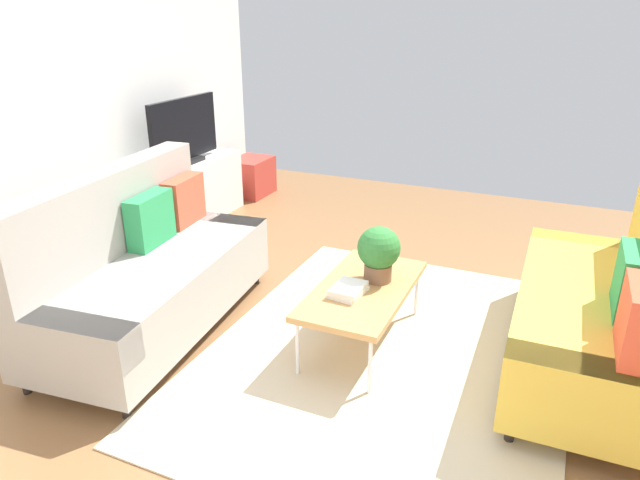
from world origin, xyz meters
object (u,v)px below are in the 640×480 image
(tv, at_px, (184,132))
(table_book_0, at_px, (348,292))
(storage_trunk, at_px, (251,177))
(vase_0, at_px, (142,168))
(potted_plant, at_px, (379,251))
(bottle_0, at_px, (161,165))
(coffee_table, at_px, (363,290))
(couch_beige, at_px, (146,268))
(couch_green, at_px, (606,307))
(tv_console, at_px, (188,193))

(tv, xyz_separation_m, table_book_0, (-1.60, -2.38, -0.52))
(storage_trunk, bearing_deg, tv, 175.84)
(table_book_0, height_order, vase_0, vase_0)
(tv, xyz_separation_m, potted_plant, (-1.33, -2.48, -0.33))
(storage_trunk, xyz_separation_m, table_book_0, (-2.70, -2.30, 0.21))
(tv, xyz_separation_m, bottle_0, (-0.42, -0.02, -0.23))
(table_book_0, xyz_separation_m, vase_0, (1.02, 2.45, 0.28))
(coffee_table, bearing_deg, couch_beige, 105.33)
(vase_0, bearing_deg, couch_green, -98.73)
(tv, distance_m, storage_trunk, 1.32)
(couch_beige, distance_m, bottle_0, 1.76)
(coffee_table, bearing_deg, bottle_0, 66.52)
(couch_green, xyz_separation_m, bottle_0, (0.76, 3.83, 0.28))
(couch_beige, height_order, storage_trunk, couch_beige)
(potted_plant, relative_size, vase_0, 2.39)
(couch_green, xyz_separation_m, tv, (1.18, 3.85, 0.51))
(tv_console, distance_m, tv, 0.63)
(couch_beige, height_order, potted_plant, couch_beige)
(vase_0, xyz_separation_m, bottle_0, (0.16, -0.09, 0.00))
(couch_green, height_order, table_book_0, couch_green)
(tv, distance_m, potted_plant, 2.84)
(potted_plant, bearing_deg, coffee_table, 158.58)
(couch_beige, xyz_separation_m, tv_console, (1.86, 1.03, -0.13))
(storage_trunk, height_order, potted_plant, potted_plant)
(storage_trunk, bearing_deg, table_book_0, -139.62)
(table_book_0, bearing_deg, storage_trunk, 40.38)
(table_book_0, bearing_deg, couch_beige, 100.48)
(storage_trunk, bearing_deg, vase_0, 174.90)
(tv, height_order, table_book_0, tv)
(table_book_0, distance_m, vase_0, 2.67)
(couch_beige, height_order, couch_green, same)
(tv_console, bearing_deg, bottle_0, -174.56)
(tv_console, bearing_deg, table_book_0, -123.75)
(coffee_table, relative_size, tv, 1.10)
(coffee_table, relative_size, vase_0, 7.09)
(tv_console, xyz_separation_m, table_book_0, (-1.60, -2.40, 0.11))
(couch_beige, height_order, vase_0, couch_beige)
(tv_console, height_order, table_book_0, tv_console)
(tv, relative_size, bottle_0, 6.11)
(coffee_table, distance_m, storage_trunk, 3.48)
(table_book_0, bearing_deg, bottle_0, 63.37)
(potted_plant, relative_size, bottle_0, 2.27)
(couch_green, relative_size, storage_trunk, 3.68)
(potted_plant, height_order, table_book_0, potted_plant)
(couch_beige, distance_m, vase_0, 1.69)
(coffee_table, height_order, tv, tv)
(coffee_table, relative_size, tv_console, 0.79)
(storage_trunk, distance_m, bottle_0, 1.60)
(tv, bearing_deg, coffee_table, -121.11)
(couch_beige, height_order, tv_console, couch_beige)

